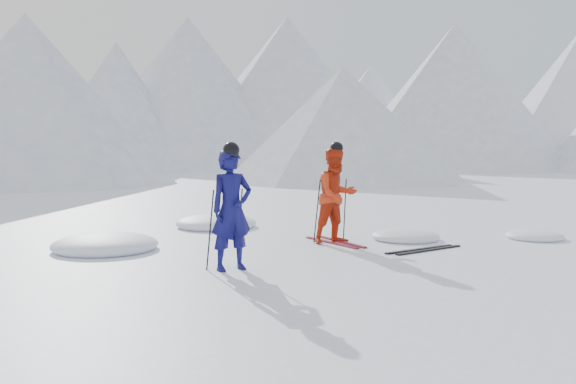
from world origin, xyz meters
name	(u,v)px	position (x,y,z in m)	size (l,w,h in m)	color
ground	(383,248)	(0.00, 0.00, 0.00)	(160.00, 160.00, 0.00)	white
mountain_range	(158,83)	(5.71, 35.31, 6.72)	(106.15, 62.94, 15.53)	#B2BCD1
skier_blue	(232,210)	(-3.35, -0.59, 0.94)	(0.69, 0.45, 1.89)	#0E0D51
skier_red	(336,195)	(-0.45, 0.96, 0.96)	(0.93, 0.73, 1.92)	red
pole_blue_left	(210,230)	(-3.65, -0.44, 0.63)	(0.02, 0.02, 1.26)	black
pole_blue_right	(240,227)	(-3.10, -0.34, 0.63)	(0.02, 0.02, 1.26)	black
pole_red_left	(317,211)	(-0.75, 1.21, 0.64)	(0.02, 0.02, 1.28)	black
pole_red_right	(345,210)	(-0.15, 1.11, 0.64)	(0.02, 0.02, 1.28)	black
ski_worn_left	(331,243)	(-0.57, 0.96, 0.01)	(0.09, 1.70, 0.03)	black
ski_worn_right	(341,242)	(-0.33, 0.96, 0.01)	(0.09, 1.70, 0.03)	black
ski_loose_a	(420,249)	(0.47, -0.50, 0.01)	(0.09, 1.70, 0.03)	black
ski_loose_b	(429,250)	(0.57, -0.65, 0.01)	(0.09, 1.70, 0.03)	black
snow_lumps	(231,238)	(-2.04, 2.59, 0.00)	(9.83, 6.45, 0.43)	white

